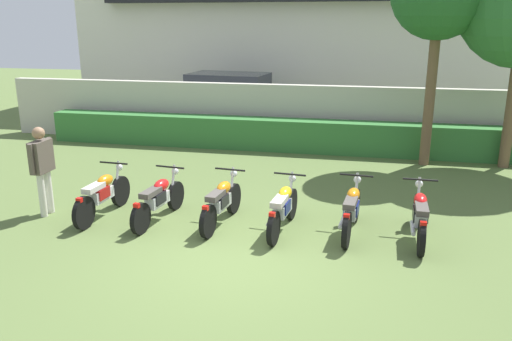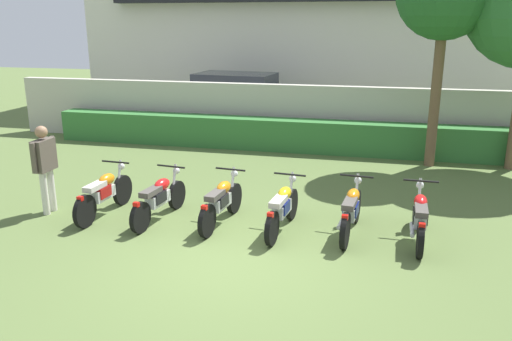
% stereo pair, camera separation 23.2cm
% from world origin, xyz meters
% --- Properties ---
extents(ground, '(60.00, 60.00, 0.00)m').
position_xyz_m(ground, '(0.00, 0.00, 0.00)').
color(ground, '#566B38').
extents(building, '(20.00, 6.50, 8.52)m').
position_xyz_m(building, '(0.00, 15.76, 4.26)').
color(building, silver).
rests_on(building, ground).
extents(compound_wall, '(19.00, 0.30, 1.83)m').
position_xyz_m(compound_wall, '(0.00, 7.98, 0.92)').
color(compound_wall, '#BCB7A8').
rests_on(compound_wall, ground).
extents(hedge_row, '(15.20, 0.70, 0.91)m').
position_xyz_m(hedge_row, '(0.00, 7.28, 0.46)').
color(hedge_row, '#337033').
rests_on(hedge_row, ground).
extents(parked_car, '(4.66, 2.43, 1.89)m').
position_xyz_m(parked_car, '(-2.73, 10.38, 0.94)').
color(parked_car, '#9EA3A8').
rests_on(parked_car, ground).
extents(motorcycle_in_row_0, '(0.60, 1.92, 0.97)m').
position_xyz_m(motorcycle_in_row_0, '(-2.93, 1.24, 0.45)').
color(motorcycle_in_row_0, black).
rests_on(motorcycle_in_row_0, ground).
extents(motorcycle_in_row_1, '(0.60, 1.90, 0.94)m').
position_xyz_m(motorcycle_in_row_1, '(-1.79, 1.26, 0.44)').
color(motorcycle_in_row_1, black).
rests_on(motorcycle_in_row_1, ground).
extents(motorcycle_in_row_2, '(0.60, 1.87, 0.96)m').
position_xyz_m(motorcycle_in_row_2, '(-0.59, 1.33, 0.45)').
color(motorcycle_in_row_2, black).
rests_on(motorcycle_in_row_2, ground).
extents(motorcycle_in_row_3, '(0.60, 1.86, 0.95)m').
position_xyz_m(motorcycle_in_row_3, '(0.57, 1.27, 0.44)').
color(motorcycle_in_row_3, black).
rests_on(motorcycle_in_row_3, ground).
extents(motorcycle_in_row_4, '(0.60, 1.88, 0.97)m').
position_xyz_m(motorcycle_in_row_4, '(1.78, 1.40, 0.45)').
color(motorcycle_in_row_4, black).
rests_on(motorcycle_in_row_4, ground).
extents(motorcycle_in_row_5, '(0.60, 1.91, 0.96)m').
position_xyz_m(motorcycle_in_row_5, '(2.92, 1.37, 0.45)').
color(motorcycle_in_row_5, black).
rests_on(motorcycle_in_row_5, ground).
extents(inspector_person, '(0.23, 0.69, 1.74)m').
position_xyz_m(inspector_person, '(-4.07, 1.12, 1.04)').
color(inspector_person, silver).
rests_on(inspector_person, ground).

